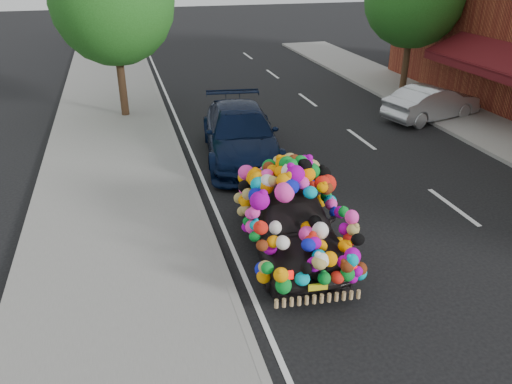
{
  "coord_description": "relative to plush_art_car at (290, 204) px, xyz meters",
  "views": [
    {
      "loc": [
        -3.86,
        -9.1,
        5.61
      ],
      "look_at": [
        -1.26,
        0.4,
        0.83
      ],
      "focal_mm": 35.0,
      "sensor_mm": 36.0,
      "label": 1
    }
  ],
  "objects": [
    {
      "name": "silver_hatchback",
      "position": [
        7.85,
        7.01,
        -0.4
      ],
      "size": [
        3.99,
        2.22,
        1.24
      ],
      "primitive_type": "imported",
      "rotation": [
        0.0,
        0.0,
        1.82
      ],
      "color": "#AEB1B6",
      "rests_on": "ground"
    },
    {
      "name": "ground",
      "position": [
        0.85,
        0.71,
        -1.03
      ],
      "size": [
        100.0,
        100.0,
        0.0
      ],
      "primitive_type": "plane",
      "color": "black",
      "rests_on": "ground"
    },
    {
      "name": "lane_markings",
      "position": [
        4.45,
        0.71,
        -1.02
      ],
      "size": [
        6.0,
        50.0,
        0.01
      ],
      "primitive_type": null,
      "color": "silver",
      "rests_on": "ground"
    },
    {
      "name": "kerb",
      "position": [
        -1.5,
        0.71,
        -0.96
      ],
      "size": [
        0.15,
        60.0,
        0.13
      ],
      "primitive_type": "cube",
      "color": "gray",
      "rests_on": "ground"
    },
    {
      "name": "sidewalk",
      "position": [
        -3.45,
        0.71,
        -0.97
      ],
      "size": [
        4.0,
        60.0,
        0.12
      ],
      "primitive_type": "cube",
      "color": "gray",
      "rests_on": "ground"
    },
    {
      "name": "tree_near_sidewalk",
      "position": [
        -2.95,
        10.21,
        3.0
      ],
      "size": [
        4.2,
        4.2,
        6.13
      ],
      "color": "#332114",
      "rests_on": "ground"
    },
    {
      "name": "navy_sedan",
      "position": [
        0.24,
        5.21,
        -0.28
      ],
      "size": [
        2.73,
        5.35,
        1.49
      ],
      "primitive_type": "imported",
      "rotation": [
        0.0,
        0.0,
        -0.13
      ],
      "color": "black",
      "rests_on": "ground"
    },
    {
      "name": "plush_art_car",
      "position": [
        0.0,
        0.0,
        0.0
      ],
      "size": [
        2.34,
        4.37,
        2.02
      ],
      "rotation": [
        0.0,
        0.0,
        -0.09
      ],
      "color": "black",
      "rests_on": "ground"
    }
  ]
}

